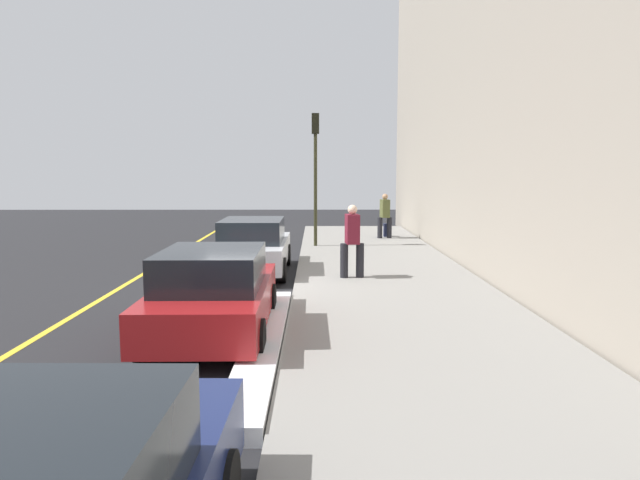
% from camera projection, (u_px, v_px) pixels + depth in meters
% --- Properties ---
extents(ground_plane, '(56.00, 56.00, 0.00)m').
position_uv_depth(ground_plane, '(253.00, 289.00, 13.54)').
color(ground_plane, black).
extents(sidewalk, '(28.00, 4.60, 0.15)m').
position_uv_depth(sidewalk, '(391.00, 285.00, 13.56)').
color(sidewalk, gray).
rests_on(sidewalk, ground).
extents(lane_stripe_centre, '(28.00, 0.14, 0.01)m').
position_uv_depth(lane_stripe_centre, '(118.00, 289.00, 13.52)').
color(lane_stripe_centre, gold).
rests_on(lane_stripe_centre, ground).
extents(snow_bank_curb, '(6.50, 0.56, 0.22)m').
position_uv_depth(snow_bank_curb, '(264.00, 342.00, 8.95)').
color(snow_bank_curb, white).
rests_on(snow_bank_curb, ground).
extents(parked_car_red, '(4.20, 1.93, 1.51)m').
position_uv_depth(parked_car_red, '(214.00, 293.00, 9.51)').
color(parked_car_red, black).
rests_on(parked_car_red, ground).
extents(parked_car_silver, '(4.29, 1.91, 1.51)m').
position_uv_depth(parked_car_silver, '(253.00, 246.00, 15.44)').
color(parked_car_silver, black).
rests_on(parked_car_silver, ground).
extents(pedestrian_burgundy_coat, '(0.52, 0.60, 1.82)m').
position_uv_depth(pedestrian_burgundy_coat, '(352.00, 239.00, 14.08)').
color(pedestrian_burgundy_coat, black).
rests_on(pedestrian_burgundy_coat, sidewalk).
extents(pedestrian_olive_coat, '(0.51, 0.58, 1.76)m').
position_uv_depth(pedestrian_olive_coat, '(385.00, 215.00, 22.42)').
color(pedestrian_olive_coat, black).
rests_on(pedestrian_olive_coat, sidewalk).
extents(traffic_light_pole, '(0.35, 0.26, 4.63)m').
position_uv_depth(traffic_light_pole, '(315.00, 158.00, 19.86)').
color(traffic_light_pole, '#2D2D19').
rests_on(traffic_light_pole, sidewalk).
extents(rolling_suitcase, '(0.34, 0.22, 0.89)m').
position_uv_depth(rolling_suitcase, '(386.00, 230.00, 23.04)').
color(rolling_suitcase, '#191E38').
rests_on(rolling_suitcase, sidewalk).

